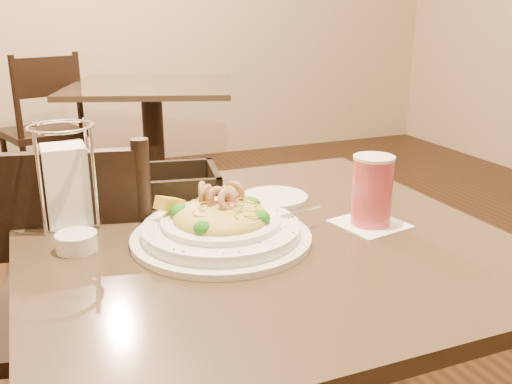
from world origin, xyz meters
name	(u,v)px	position (x,y,z in m)	size (l,w,h in m)	color
main_table	(260,342)	(0.00, 0.00, 0.52)	(0.90, 0.90, 0.76)	black
background_table	(153,126)	(0.29, 2.30, 0.52)	(1.15, 1.15, 0.76)	black
dining_chair_near	(75,308)	(-0.34, 0.33, 0.50)	(0.50, 0.50, 0.93)	black
dining_chair_far	(44,126)	(-0.29, 2.64, 0.50)	(0.53, 0.53, 0.93)	black
pasta_bowl	(221,225)	(-0.08, 0.00, 0.79)	(0.38, 0.34, 0.11)	white
drink_glass	(372,191)	(0.23, -0.04, 0.83)	(0.15, 0.15, 0.14)	white
bread_basket	(169,187)	(-0.11, 0.29, 0.78)	(0.25, 0.22, 0.06)	black
napkin_caddy	(66,182)	(-0.33, 0.20, 0.85)	(0.13, 0.13, 0.20)	silver
side_plate	(274,198)	(0.11, 0.18, 0.76)	(0.15, 0.15, 0.01)	white
butter_ramekin	(77,242)	(-0.34, 0.06, 0.78)	(0.07, 0.07, 0.03)	white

